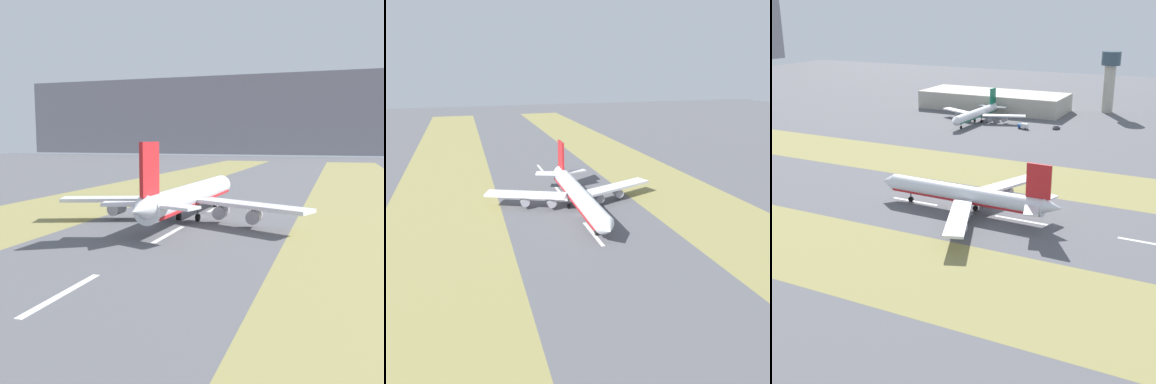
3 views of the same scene
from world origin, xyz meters
TOP-DOWN VIEW (x-y plane):
  - ground_plane at (0.00, 0.00)m, footprint 800.00×800.00m
  - grass_median_west at (-45.00, 0.00)m, footprint 40.00×600.00m
  - grass_median_east at (45.00, 0.00)m, footprint 40.00×600.00m
  - centreline_dash_near at (0.00, -64.20)m, footprint 1.20×18.00m
  - centreline_dash_mid at (0.00, -24.20)m, footprint 1.20×18.00m
  - centreline_dash_far at (0.00, 15.80)m, footprint 1.20×18.00m
  - airplane_main_jet at (-1.24, -6.10)m, footprint 64.12×67.11m

SIDE VIEW (x-z plane):
  - ground_plane at x=0.00m, z-range 0.00..0.00m
  - grass_median_west at x=-45.00m, z-range 0.00..0.01m
  - grass_median_east at x=45.00m, z-range 0.00..0.01m
  - centreline_dash_near at x=0.00m, z-range 0.00..0.01m
  - centreline_dash_mid at x=0.00m, z-range 0.00..0.01m
  - centreline_dash_far at x=0.00m, z-range 0.00..0.01m
  - airplane_main_jet at x=-1.24m, z-range -4.08..16.12m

